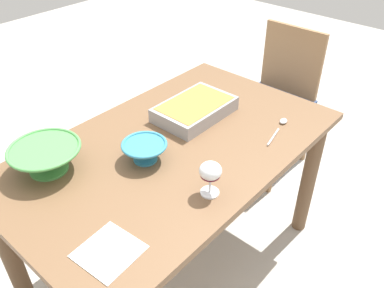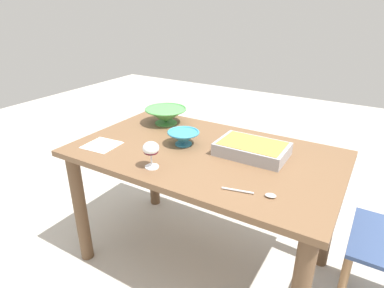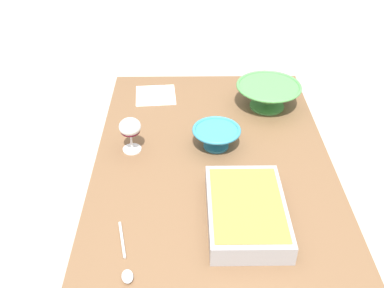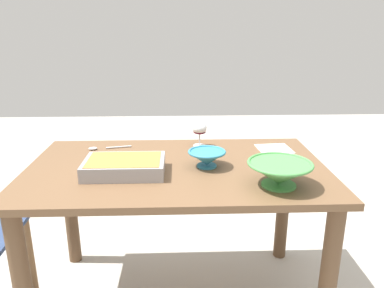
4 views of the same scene
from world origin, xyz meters
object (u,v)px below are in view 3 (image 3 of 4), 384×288
(wine_glass, at_px, (130,129))
(casserole_dish, at_px, (246,210))
(small_bowl, at_px, (268,95))
(serving_spoon, at_px, (126,264))
(dining_table, at_px, (213,198))
(napkin, at_px, (156,95))
(mixing_bowl, at_px, (216,136))

(wine_glass, bearing_deg, casserole_dish, -133.33)
(small_bowl, distance_m, serving_spoon, 0.94)
(dining_table, height_order, napkin, napkin)
(casserole_dish, bearing_deg, dining_table, 19.90)
(wine_glass, distance_m, serving_spoon, 0.52)
(mixing_bowl, distance_m, napkin, 0.44)
(casserole_dish, height_order, mixing_bowl, mixing_bowl)
(dining_table, height_order, mixing_bowl, mixing_bowl)
(small_bowl, bearing_deg, napkin, 78.11)
(dining_table, xyz_separation_m, casserole_dish, (-0.22, -0.08, 0.16))
(casserole_dish, bearing_deg, wine_glass, 46.67)
(small_bowl, xyz_separation_m, serving_spoon, (-0.80, 0.49, -0.05))
(wine_glass, height_order, small_bowl, wine_glass)
(dining_table, bearing_deg, wine_glass, 67.11)
(dining_table, xyz_separation_m, napkin, (0.50, 0.22, 0.12))
(mixing_bowl, xyz_separation_m, small_bowl, (0.27, -0.22, 0.01))
(mixing_bowl, bearing_deg, napkin, 32.66)
(napkin, bearing_deg, small_bowl, -101.89)
(serving_spoon, bearing_deg, small_bowl, -31.36)
(serving_spoon, distance_m, napkin, 0.90)
(casserole_dish, relative_size, small_bowl, 1.33)
(serving_spoon, bearing_deg, napkin, -1.94)
(wine_glass, xyz_separation_m, small_bowl, (0.29, -0.52, -0.03))
(mixing_bowl, bearing_deg, casserole_dish, -169.50)
(wine_glass, bearing_deg, napkin, -9.26)
(casserole_dish, relative_size, mixing_bowl, 2.00)
(dining_table, xyz_separation_m, mixing_bowl, (0.14, -0.01, 0.17))
(wine_glass, relative_size, small_bowl, 0.50)
(dining_table, height_order, casserole_dish, casserole_dish)
(mixing_bowl, distance_m, serving_spoon, 0.59)
(napkin, bearing_deg, mixing_bowl, -147.34)
(wine_glass, height_order, napkin, wine_glass)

